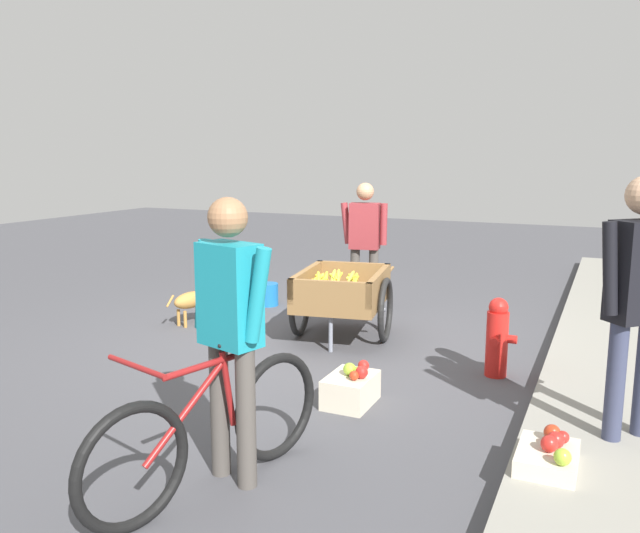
{
  "coord_description": "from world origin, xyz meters",
  "views": [
    {
      "loc": [
        5.46,
        2.69,
        1.84
      ],
      "look_at": [
        -0.12,
        0.11,
        0.75
      ],
      "focal_mm": 35.92,
      "sensor_mm": 36.0,
      "label": 1
    }
  ],
  "objects_px": {
    "fruit_cart": "(342,296)",
    "fire_hydrant": "(497,337)",
    "plastic_bucket": "(268,294)",
    "cyclist_person": "(230,316)",
    "apple_crate": "(351,388)",
    "dog": "(193,299)",
    "vendor_person": "(365,236)",
    "bystander_person": "(638,290)",
    "bicycle": "(212,430)",
    "mixed_fruit_crate": "(548,465)"
  },
  "relations": [
    {
      "from": "fruit_cart",
      "to": "fire_hydrant",
      "type": "height_order",
      "value": "fruit_cart"
    },
    {
      "from": "fire_hydrant",
      "to": "plastic_bucket",
      "type": "xyz_separation_m",
      "value": [
        -1.41,
        -2.98,
        -0.2
      ]
    },
    {
      "from": "cyclist_person",
      "to": "apple_crate",
      "type": "height_order",
      "value": "cyclist_person"
    },
    {
      "from": "fire_hydrant",
      "to": "apple_crate",
      "type": "bearing_deg",
      "value": -38.95
    },
    {
      "from": "dog",
      "to": "plastic_bucket",
      "type": "relative_size",
      "value": 2.43
    },
    {
      "from": "vendor_person",
      "to": "fire_hydrant",
      "type": "bearing_deg",
      "value": 48.05
    },
    {
      "from": "plastic_bucket",
      "to": "bystander_person",
      "type": "xyz_separation_m",
      "value": [
        2.53,
        3.95,
        0.9
      ]
    },
    {
      "from": "fruit_cart",
      "to": "dog",
      "type": "relative_size",
      "value": 2.65
    },
    {
      "from": "vendor_person",
      "to": "fire_hydrant",
      "type": "relative_size",
      "value": 2.25
    },
    {
      "from": "fire_hydrant",
      "to": "plastic_bucket",
      "type": "bearing_deg",
      "value": -115.31
    },
    {
      "from": "bystander_person",
      "to": "plastic_bucket",
      "type": "bearing_deg",
      "value": -122.65
    },
    {
      "from": "bicycle",
      "to": "cyclist_person",
      "type": "relative_size",
      "value": 1.0
    },
    {
      "from": "fruit_cart",
      "to": "dog",
      "type": "distance_m",
      "value": 1.7
    },
    {
      "from": "bicycle",
      "to": "cyclist_person",
      "type": "bearing_deg",
      "value": 164.15
    },
    {
      "from": "bicycle",
      "to": "plastic_bucket",
      "type": "bearing_deg",
      "value": -154.56
    },
    {
      "from": "fruit_cart",
      "to": "mixed_fruit_crate",
      "type": "height_order",
      "value": "fruit_cart"
    },
    {
      "from": "dog",
      "to": "plastic_bucket",
      "type": "xyz_separation_m",
      "value": [
        -1.08,
        0.32,
        -0.13
      ]
    },
    {
      "from": "bicycle",
      "to": "bystander_person",
      "type": "xyz_separation_m",
      "value": [
        -1.42,
        2.07,
        0.69
      ]
    },
    {
      "from": "plastic_bucket",
      "to": "apple_crate",
      "type": "relative_size",
      "value": 0.62
    },
    {
      "from": "apple_crate",
      "to": "bystander_person",
      "type": "relative_size",
      "value": 0.26
    },
    {
      "from": "cyclist_person",
      "to": "mixed_fruit_crate",
      "type": "distance_m",
      "value": 1.95
    },
    {
      "from": "fruit_cart",
      "to": "cyclist_person",
      "type": "xyz_separation_m",
      "value": [
        2.89,
        0.55,
        0.53
      ]
    },
    {
      "from": "dog",
      "to": "fire_hydrant",
      "type": "height_order",
      "value": "fire_hydrant"
    },
    {
      "from": "vendor_person",
      "to": "apple_crate",
      "type": "relative_size",
      "value": 3.43
    },
    {
      "from": "mixed_fruit_crate",
      "to": "fire_hydrant",
      "type": "bearing_deg",
      "value": -161.66
    },
    {
      "from": "vendor_person",
      "to": "bicycle",
      "type": "distance_m",
      "value": 4.25
    },
    {
      "from": "mixed_fruit_crate",
      "to": "plastic_bucket",
      "type": "bearing_deg",
      "value": -131.45
    },
    {
      "from": "vendor_person",
      "to": "dog",
      "type": "height_order",
      "value": "vendor_person"
    },
    {
      "from": "bicycle",
      "to": "bystander_person",
      "type": "bearing_deg",
      "value": 124.45
    },
    {
      "from": "cyclist_person",
      "to": "bystander_person",
      "type": "height_order",
      "value": "bystander_person"
    },
    {
      "from": "mixed_fruit_crate",
      "to": "dog",
      "type": "bearing_deg",
      "value": -117.98
    },
    {
      "from": "apple_crate",
      "to": "bystander_person",
      "type": "bearing_deg",
      "value": 88.63
    },
    {
      "from": "bicycle",
      "to": "cyclist_person",
      "type": "distance_m",
      "value": 0.63
    },
    {
      "from": "vendor_person",
      "to": "plastic_bucket",
      "type": "distance_m",
      "value": 1.42
    },
    {
      "from": "vendor_person",
      "to": "bystander_person",
      "type": "bearing_deg",
      "value": 45.31
    },
    {
      "from": "cyclist_person",
      "to": "plastic_bucket",
      "type": "relative_size",
      "value": 5.91
    },
    {
      "from": "dog",
      "to": "vendor_person",
      "type": "bearing_deg",
      "value": 130.83
    },
    {
      "from": "dog",
      "to": "fire_hydrant",
      "type": "relative_size",
      "value": 0.99
    },
    {
      "from": "cyclist_person",
      "to": "apple_crate",
      "type": "xyz_separation_m",
      "value": [
        -1.32,
        0.19,
        -0.84
      ]
    },
    {
      "from": "bicycle",
      "to": "mixed_fruit_crate",
      "type": "distance_m",
      "value": 1.87
    },
    {
      "from": "fruit_cart",
      "to": "vendor_person",
      "type": "bearing_deg",
      "value": -170.44
    },
    {
      "from": "fruit_cart",
      "to": "apple_crate",
      "type": "distance_m",
      "value": 1.76
    },
    {
      "from": "fruit_cart",
      "to": "fire_hydrant",
      "type": "bearing_deg",
      "value": 72.97
    },
    {
      "from": "cyclist_person",
      "to": "mixed_fruit_crate",
      "type": "xyz_separation_m",
      "value": [
        -0.67,
        1.63,
        -0.84
      ]
    },
    {
      "from": "bicycle",
      "to": "vendor_person",
      "type": "bearing_deg",
      "value": -170.43
    },
    {
      "from": "fire_hydrant",
      "to": "plastic_bucket",
      "type": "relative_size",
      "value": 2.45
    },
    {
      "from": "fruit_cart",
      "to": "bystander_person",
      "type": "xyz_separation_m",
      "value": [
        1.61,
        2.58,
        0.6
      ]
    },
    {
      "from": "fruit_cart",
      "to": "vendor_person",
      "type": "xyz_separation_m",
      "value": [
        -1.13,
        -0.19,
        0.46
      ]
    },
    {
      "from": "fruit_cart",
      "to": "bystander_person",
      "type": "distance_m",
      "value": 3.1
    },
    {
      "from": "apple_crate",
      "to": "bystander_person",
      "type": "height_order",
      "value": "bystander_person"
    }
  ]
}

